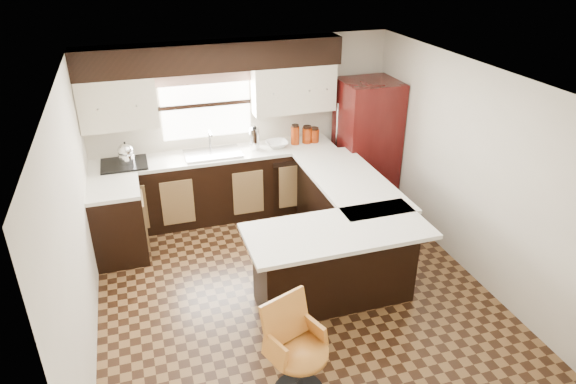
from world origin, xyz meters
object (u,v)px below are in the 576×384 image
object	(u,v)px
peninsula_return	(334,265)
bar_chair	(299,354)
peninsula_long	(344,215)
refrigerator	(366,143)

from	to	relation	value
peninsula_return	bar_chair	world-z (taller)	bar_chair
peninsula_long	peninsula_return	size ratio (longest dim) A/B	1.18
peninsula_return	refrigerator	bearing A→B (deg)	57.59
peninsula_return	refrigerator	size ratio (longest dim) A/B	0.91
bar_chair	peninsula_long	bearing A→B (deg)	37.04
peninsula_long	peninsula_return	distance (m)	1.11
peninsula_long	peninsula_return	world-z (taller)	same
peninsula_return	bar_chair	distance (m)	1.37
refrigerator	bar_chair	xyz separation A→B (m)	(-2.09, -3.20, -0.44)
peninsula_long	refrigerator	distance (m)	1.43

